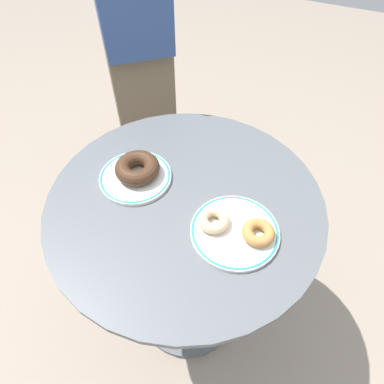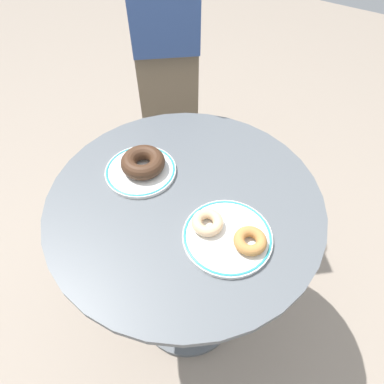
{
  "view_description": "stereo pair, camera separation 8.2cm",
  "coord_description": "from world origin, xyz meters",
  "px_view_note": "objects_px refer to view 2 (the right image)",
  "views": [
    {
      "loc": [
        0.23,
        -0.47,
        1.37
      ],
      "look_at": [
        0.01,
        0.01,
        0.74
      ],
      "focal_mm": 30.88,
      "sensor_mm": 36.0,
      "label": 1
    },
    {
      "loc": [
        0.3,
        -0.43,
        1.37
      ],
      "look_at": [
        0.01,
        0.01,
        0.74
      ],
      "focal_mm": 30.88,
      "sensor_mm": 36.0,
      "label": 2
    }
  ],
  "objects_px": {
    "cafe_table": "(186,248)",
    "donut_chocolate": "(143,162)",
    "donut_old_fashioned": "(250,241)",
    "donut_glazed": "(207,222)",
    "person_figure": "(164,48)",
    "plate_right": "(227,236)",
    "plate_left": "(141,171)"
  },
  "relations": [
    {
      "from": "donut_chocolate",
      "to": "donut_old_fashioned",
      "type": "bearing_deg",
      "value": -9.07
    },
    {
      "from": "cafe_table",
      "to": "plate_right",
      "type": "relative_size",
      "value": 3.52
    },
    {
      "from": "cafe_table",
      "to": "donut_chocolate",
      "type": "bearing_deg",
      "value": 173.14
    },
    {
      "from": "person_figure",
      "to": "donut_glazed",
      "type": "bearing_deg",
      "value": -46.56
    },
    {
      "from": "plate_left",
      "to": "plate_right",
      "type": "xyz_separation_m",
      "value": [
        0.3,
        -0.05,
        0.0
      ]
    },
    {
      "from": "plate_left",
      "to": "cafe_table",
      "type": "bearing_deg",
      "value": -2.99
    },
    {
      "from": "cafe_table",
      "to": "person_figure",
      "type": "height_order",
      "value": "person_figure"
    },
    {
      "from": "donut_chocolate",
      "to": "person_figure",
      "type": "distance_m",
      "value": 0.62
    },
    {
      "from": "cafe_table",
      "to": "donut_old_fashioned",
      "type": "relative_size",
      "value": 9.79
    },
    {
      "from": "plate_left",
      "to": "donut_chocolate",
      "type": "distance_m",
      "value": 0.03
    },
    {
      "from": "plate_right",
      "to": "donut_old_fashioned",
      "type": "xyz_separation_m",
      "value": [
        0.05,
        0.01,
        0.02
      ]
    },
    {
      "from": "plate_right",
      "to": "person_figure",
      "type": "relative_size",
      "value": 0.13
    },
    {
      "from": "plate_left",
      "to": "donut_glazed",
      "type": "height_order",
      "value": "donut_glazed"
    },
    {
      "from": "donut_old_fashioned",
      "to": "person_figure",
      "type": "distance_m",
      "value": 0.88
    },
    {
      "from": "plate_left",
      "to": "donut_glazed",
      "type": "relative_size",
      "value": 2.56
    },
    {
      "from": "cafe_table",
      "to": "donut_glazed",
      "type": "distance_m",
      "value": 0.29
    },
    {
      "from": "cafe_table",
      "to": "person_figure",
      "type": "bearing_deg",
      "value": 130.48
    },
    {
      "from": "plate_right",
      "to": "donut_chocolate",
      "type": "bearing_deg",
      "value": 168.03
    },
    {
      "from": "plate_right",
      "to": "donut_old_fashioned",
      "type": "height_order",
      "value": "donut_old_fashioned"
    },
    {
      "from": "plate_left",
      "to": "donut_old_fashioned",
      "type": "height_order",
      "value": "donut_old_fashioned"
    },
    {
      "from": "donut_chocolate",
      "to": "donut_old_fashioned",
      "type": "distance_m",
      "value": 0.35
    },
    {
      "from": "plate_right",
      "to": "donut_glazed",
      "type": "distance_m",
      "value": 0.06
    },
    {
      "from": "plate_left",
      "to": "person_figure",
      "type": "relative_size",
      "value": 0.12
    },
    {
      "from": "donut_old_fashioned",
      "to": "donut_glazed",
      "type": "height_order",
      "value": "same"
    },
    {
      "from": "cafe_table",
      "to": "plate_left",
      "type": "relative_size",
      "value": 3.82
    },
    {
      "from": "plate_left",
      "to": "donut_chocolate",
      "type": "bearing_deg",
      "value": 68.76
    },
    {
      "from": "cafe_table",
      "to": "donut_glazed",
      "type": "xyz_separation_m",
      "value": [
        0.1,
        -0.05,
        0.27
      ]
    },
    {
      "from": "person_figure",
      "to": "plate_right",
      "type": "bearing_deg",
      "value": -43.86
    },
    {
      "from": "plate_left",
      "to": "donut_old_fashioned",
      "type": "xyz_separation_m",
      "value": [
        0.35,
        -0.05,
        0.02
      ]
    },
    {
      "from": "cafe_table",
      "to": "donut_old_fashioned",
      "type": "bearing_deg",
      "value": -10.65
    },
    {
      "from": "plate_left",
      "to": "donut_glazed",
      "type": "xyz_separation_m",
      "value": [
        0.24,
        -0.06,
        0.02
      ]
    },
    {
      "from": "plate_left",
      "to": "person_figure",
      "type": "bearing_deg",
      "value": 120.52
    }
  ]
}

